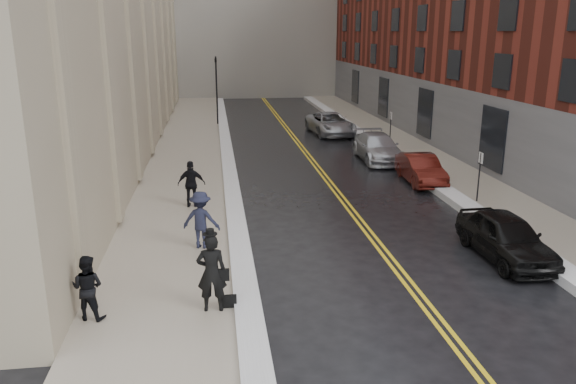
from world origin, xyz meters
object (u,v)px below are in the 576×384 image
object	(u,v)px
car_maroon	(421,169)
pedestrian_a	(88,287)
car_silver_near	(378,147)
car_black	(506,237)
pedestrian_b	(201,220)
pedestrian_c	(192,184)
pedestrian_main	(212,273)
car_silver_far	(330,124)

from	to	relation	value
car_maroon	pedestrian_a	world-z (taller)	pedestrian_a
car_silver_near	car_black	bearing A→B (deg)	-89.19
pedestrian_b	pedestrian_c	size ratio (longest dim) A/B	1.01
pedestrian_main	pedestrian_b	xyz separation A→B (m)	(-0.34, 4.41, -0.08)
car_maroon	pedestrian_a	distance (m)	17.54
car_silver_far	car_maroon	bearing A→B (deg)	-88.65
car_silver_near	pedestrian_main	size ratio (longest dim) A/B	2.48
car_black	car_silver_far	distance (m)	22.81
car_black	pedestrian_a	xyz separation A→B (m)	(-12.23, -2.56, 0.24)
pedestrian_main	pedestrian_c	distance (m)	9.01
car_silver_near	car_silver_far	xyz separation A→B (m)	(-0.94, 8.47, 0.02)
car_maroon	pedestrian_main	bearing A→B (deg)	-127.55
pedestrian_main	car_black	bearing A→B (deg)	-162.55
car_silver_near	car_silver_far	world-z (taller)	car_silver_far
pedestrian_main	pedestrian_b	bearing A→B (deg)	-83.54
car_black	pedestrian_a	size ratio (longest dim) A/B	2.61
car_silver_far	pedestrian_c	xyz separation A→B (m)	(-9.08, -16.35, 0.33)
pedestrian_b	car_silver_near	bearing A→B (deg)	-111.95
car_black	car_silver_far	xyz separation A→B (m)	(-0.93, 22.79, 0.03)
car_maroon	car_silver_far	distance (m)	13.55
pedestrian_main	pedestrian_c	xyz separation A→B (m)	(-0.79, 8.97, -0.08)
car_silver_far	pedestrian_a	bearing A→B (deg)	-119.46
pedestrian_c	car_black	bearing A→B (deg)	149.98
car_silver_far	pedestrian_b	distance (m)	22.62
pedestrian_b	pedestrian_c	bearing A→B (deg)	-68.75
pedestrian_main	pedestrian_a	xyz separation A→B (m)	(-3.01, -0.03, -0.20)
car_black	pedestrian_main	world-z (taller)	pedestrian_main
car_black	pedestrian_a	distance (m)	12.50
car_maroon	pedestrian_a	bearing A→B (deg)	-135.07
car_silver_near	car_maroon	bearing A→B (deg)	-81.62
car_silver_far	pedestrian_b	world-z (taller)	pedestrian_b
car_black	pedestrian_a	world-z (taller)	pedestrian_a
car_black	pedestrian_c	xyz separation A→B (m)	(-10.01, 6.44, 0.36)
pedestrian_a	pedestrian_c	size ratio (longest dim) A/B	0.88
car_black	pedestrian_a	bearing A→B (deg)	-169.00
car_silver_near	pedestrian_c	xyz separation A→B (m)	(-10.02, -7.88, 0.35)
pedestrian_main	car_silver_far	bearing A→B (deg)	-106.04
pedestrian_a	pedestrian_b	world-z (taller)	pedestrian_b
car_maroon	car_silver_far	world-z (taller)	car_silver_far
pedestrian_c	pedestrian_b	bearing A→B (deg)	98.37
car_black	car_silver_far	bearing A→B (deg)	91.52
car_silver_far	pedestrian_main	bearing A→B (deg)	-113.56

